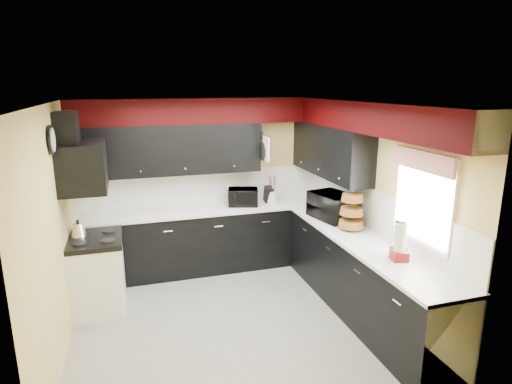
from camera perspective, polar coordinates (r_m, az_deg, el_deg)
ground at (r=5.26m, az=-3.02°, el=-16.54°), size 3.60×3.60×0.00m
wall_back at (r=6.45m, az=-7.10°, el=1.21°), size 3.60×0.06×2.50m
wall_right at (r=5.45m, az=15.49°, el=-1.64°), size 0.06×3.60×2.50m
wall_left at (r=4.68m, az=-25.22°, el=-5.11°), size 0.06×3.60×2.50m
ceiling at (r=4.53m, az=-3.43°, el=11.80°), size 3.60×3.60×0.06m
cab_back at (r=6.40m, az=-6.40°, el=-6.38°), size 3.60×0.60×0.90m
cab_right at (r=5.33m, az=13.89°, el=-11.07°), size 0.60×3.00×0.90m
counter_back at (r=6.25m, az=-6.52°, el=-2.34°), size 3.62×0.64×0.04m
counter_right at (r=5.15m, az=14.20°, el=-6.33°), size 0.64×3.02×0.04m
splash_back at (r=6.45m, az=-7.07°, el=0.67°), size 3.60×0.02×0.50m
splash_right at (r=5.46m, az=15.36°, el=-2.25°), size 0.02×3.60×0.50m
upper_back at (r=6.11m, az=-11.60°, el=5.56°), size 2.60×0.35×0.70m
upper_right at (r=6.01m, az=9.83°, el=5.50°), size 0.35×1.80×0.70m
soffit_back at (r=6.12m, az=-7.11°, el=10.69°), size 3.60×0.36×0.35m
soffit_right at (r=5.02m, az=15.66°, el=9.54°), size 0.36×3.24×0.35m
stove at (r=5.63m, az=-20.28°, el=-10.37°), size 0.60×0.75×0.86m
cooktop at (r=5.46m, az=-20.69°, el=-5.97°), size 0.62×0.77×0.06m
hood at (r=5.24m, az=-22.08°, el=3.18°), size 0.50×0.78×0.55m
hood_duct at (r=5.20m, az=-23.94°, el=7.61°), size 0.24×0.40×0.40m
window at (r=4.66m, az=21.48°, el=-0.95°), size 0.03×0.86×0.96m
valance at (r=4.54m, az=21.39°, el=3.87°), size 0.04×0.88×0.20m
pan_top at (r=6.28m, az=0.55°, el=7.91°), size 0.03×0.22×0.40m
pan_mid at (r=6.19m, az=0.92°, el=5.48°), size 0.03×0.28×0.46m
pan_low at (r=6.44m, az=0.19°, el=5.55°), size 0.03×0.24×0.42m
cut_board at (r=6.07m, az=1.36°, el=5.78°), size 0.03×0.26×0.35m
baskets at (r=5.36m, az=12.63°, el=-2.48°), size 0.27×0.27×0.50m
clock at (r=4.72m, az=-25.61°, el=6.28°), size 0.03×0.30×0.30m
deco_plate at (r=4.97m, az=18.13°, el=8.45°), size 0.03×0.24×0.24m
toaster_oven at (r=6.33m, az=-1.72°, el=-0.67°), size 0.52×0.47×0.25m
microwave at (r=5.77m, az=10.19°, el=-1.88°), size 0.54×0.69×0.34m
utensil_crock at (r=6.48m, az=2.17°, el=-0.62°), size 0.21×0.21×0.18m
knife_block at (r=6.48m, az=1.67°, el=-0.34°), size 0.11×0.16×0.24m
kettle at (r=5.55m, az=-22.59°, el=-4.66°), size 0.22×0.22×0.16m
dispenser_a at (r=4.58m, az=18.70°, el=-6.20°), size 0.18×0.18×0.42m
dispenser_b at (r=4.69m, az=18.53°, el=-6.17°), size 0.14×0.14×0.35m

